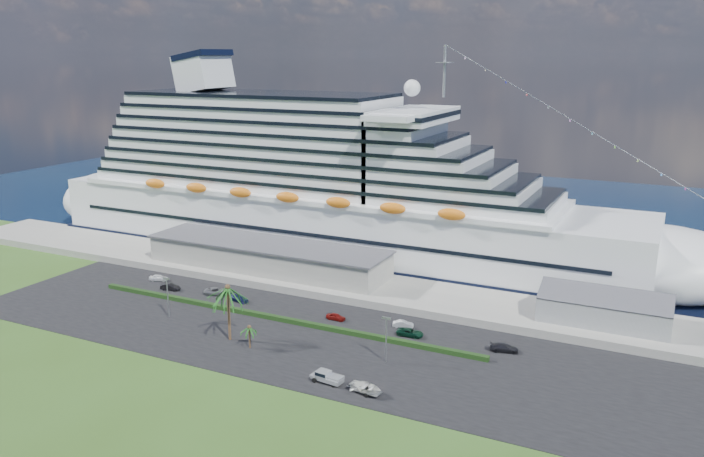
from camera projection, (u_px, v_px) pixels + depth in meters
The scene contains 22 objects.
ground at pixel (263, 358), 120.34m from camera, with size 420.00×420.00×0.00m, color #32521B.
asphalt_lot at pixel (295, 336), 129.89m from camera, with size 140.00×38.00×0.12m, color black.
wharf at pixel (361, 286), 154.90m from camera, with size 240.00×20.00×1.80m, color gray.
water at pixel (474, 211), 233.40m from camera, with size 420.00×160.00×0.02m, color black.
cruise_ship at pixel (327, 191), 181.09m from camera, with size 191.00×38.00×54.00m.
terminal_building at pixel (267, 255), 164.58m from camera, with size 61.00×15.00×6.30m.
port_shed at pixel (605, 308), 131.81m from camera, with size 24.00×12.31×7.37m.
hedge at pixel (274, 317), 137.53m from camera, with size 88.00×1.10×0.90m, color black.
lamp_post_left at pixel (167, 292), 137.95m from camera, with size 1.60×0.35×8.27m.
lamp_post_right at pixel (386, 334), 117.43m from camera, with size 1.60×0.35×8.27m.
palm_tall at pixel (228, 293), 125.82m from camera, with size 8.82×8.82×11.13m.
palm_short at pixel (249, 330), 123.53m from camera, with size 3.53×3.53×4.56m.
parked_car_0 at pixel (159, 278), 161.05m from camera, with size 1.76×4.36×1.49m, color white.
parked_car_1 at pixel (170, 287), 154.73m from camera, with size 1.54×4.41×1.45m, color black.
parked_car_2 at pixel (216, 291), 151.96m from camera, with size 2.44×5.29×1.47m, color gray.
parked_car_3 at pixel (238, 298), 147.75m from camera, with size 2.04×5.01×1.45m, color #12153F.
parked_car_4 at pixel (336, 317), 137.31m from camera, with size 1.59×3.96×1.35m, color maroon.
parked_car_5 at pixel (403, 324), 133.62m from camera, with size 1.40×4.02×1.33m, color silver.
parked_car_6 at pixel (410, 332), 129.47m from camera, with size 2.35×5.10×1.42m, color #0C3322.
parked_car_7 at pixel (504, 348), 122.67m from camera, with size 2.06×5.06×1.47m, color black.
pickup_truck at pixel (327, 376), 111.01m from camera, with size 5.62×2.56×1.92m.
boat_trailer at pixel (366, 387), 107.18m from camera, with size 6.33×4.45×1.78m.
Camera 1 is at (62.96, -92.73, 51.80)m, focal length 35.00 mm.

